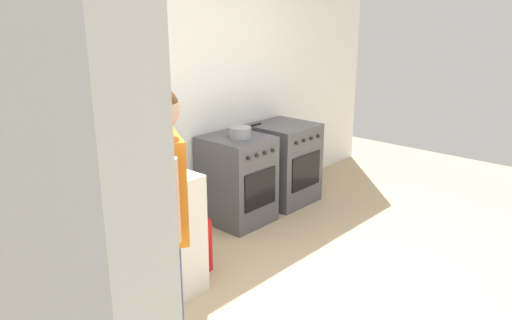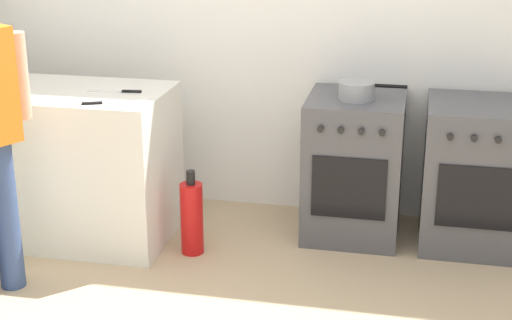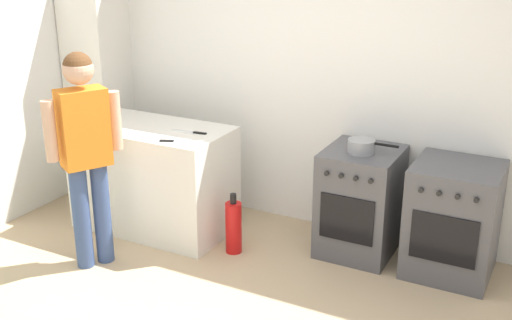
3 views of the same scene
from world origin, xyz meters
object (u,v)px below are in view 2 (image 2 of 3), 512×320
knife_chef (117,91)px  knife_bread (112,102)px  fire_extinguisher (192,218)px  oven_right (477,175)px  oven_left (354,166)px  pot (357,91)px

knife_chef → knife_bread: (0.07, -0.23, -0.00)m
fire_extinguisher → oven_right: bearing=16.8°
knife_chef → oven_left: bearing=15.2°
oven_right → fire_extinguisher: bearing=-163.2°
knife_bread → oven_right: bearing=16.8°
oven_right → knife_chef: 2.13m
oven_left → oven_right: bearing=0.0°
oven_left → knife_bread: size_ratio=2.55×
oven_left → pot: (0.00, -0.05, 0.48)m
oven_right → pot: bearing=-175.7°
oven_right → knife_bread: bearing=-163.2°
knife_chef → fire_extinguisher: size_ratio=0.62×
oven_right → pot: (-0.71, -0.05, 0.48)m
pot → knife_bread: (-1.27, -0.54, 0.00)m
fire_extinguisher → oven_left: bearing=28.8°
knife_bread → fire_extinguisher: 0.80m
oven_left → pot: 0.48m
knife_bread → fire_extinguisher: bearing=16.7°
oven_right → knife_chef: (-2.04, -0.36, 0.48)m
pot → knife_bread: 1.38m
pot → knife_bread: size_ratio=1.16×
pot → knife_chef: bearing=-167.0°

